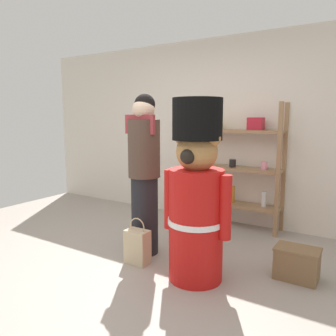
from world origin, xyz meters
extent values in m
plane|color=#9E9389|center=(0.00, 0.00, 0.00)|extent=(6.40, 6.40, 0.00)
cube|color=silver|center=(0.00, 2.20, 1.30)|extent=(6.40, 0.12, 2.60)
cube|color=#93704C|center=(-0.27, 1.83, 0.84)|extent=(0.05, 0.05, 1.68)
cube|color=#93704C|center=(1.00, 1.83, 0.84)|extent=(0.05, 0.05, 1.68)
cube|color=#93704C|center=(-0.27, 2.13, 0.84)|extent=(0.05, 0.05, 1.68)
cube|color=#93704C|center=(1.00, 2.13, 0.84)|extent=(0.05, 0.05, 1.68)
cube|color=#93704C|center=(0.37, 1.98, 0.30)|extent=(1.27, 0.30, 0.04)
cube|color=#93704C|center=(0.37, 1.98, 0.81)|extent=(1.27, 0.30, 0.04)
cube|color=#93704C|center=(0.37, 1.98, 1.31)|extent=(1.27, 0.30, 0.04)
cylinder|color=white|center=(-0.06, 1.96, 0.87)|extent=(0.08, 0.08, 0.09)
cylinder|color=black|center=(0.37, 1.94, 0.88)|extent=(0.09, 0.09, 0.11)
cylinder|color=pink|center=(0.79, 1.95, 0.88)|extent=(0.08, 0.08, 0.10)
cylinder|color=#596B33|center=(-0.06, 1.97, 0.43)|extent=(0.08, 0.08, 0.22)
cylinder|color=#B27226|center=(0.37, 1.99, 0.44)|extent=(0.06, 0.06, 0.23)
cylinder|color=silver|center=(0.79, 2.01, 0.43)|extent=(0.06, 0.06, 0.20)
cube|color=gold|center=(0.08, 1.98, 1.40)|extent=(0.14, 0.11, 0.13)
cube|color=#B21E2D|center=(0.65, 1.98, 1.41)|extent=(0.19, 0.15, 0.16)
cylinder|color=red|center=(0.66, 0.32, 0.52)|extent=(0.50, 0.50, 1.03)
cylinder|color=white|center=(0.66, 0.32, 0.56)|extent=(0.52, 0.52, 0.05)
sphere|color=#AB7944|center=(0.66, 0.32, 1.19)|extent=(0.37, 0.37, 0.37)
sphere|color=#AB7944|center=(0.50, 0.32, 1.31)|extent=(0.13, 0.13, 0.13)
sphere|color=#AB7944|center=(0.82, 0.32, 1.31)|extent=(0.13, 0.13, 0.13)
cylinder|color=black|center=(0.66, 0.32, 1.48)|extent=(0.44, 0.44, 0.37)
cylinder|color=red|center=(0.38, 0.32, 0.72)|extent=(0.11, 0.11, 0.57)
cylinder|color=red|center=(0.94, 0.32, 0.72)|extent=(0.11, 0.11, 0.57)
sphere|color=black|center=(0.66, 0.16, 1.16)|extent=(0.13, 0.13, 0.13)
cylinder|color=black|center=(-0.10, 0.56, 0.43)|extent=(0.29, 0.29, 0.86)
cylinder|color=#4C382D|center=(-0.10, 0.56, 1.16)|extent=(0.34, 0.34, 0.61)
sphere|color=beige|center=(-0.10, 0.56, 1.58)|extent=(0.23, 0.23, 0.23)
cube|color=#993338|center=(-0.10, 0.49, 1.42)|extent=(0.36, 0.04, 0.20)
sphere|color=black|center=(-0.10, 0.58, 1.63)|extent=(0.22, 0.22, 0.22)
cube|color=#C1AD89|center=(0.00, 0.29, 0.18)|extent=(0.25, 0.16, 0.35)
torus|color=#C1AD89|center=(0.00, 0.29, 0.39)|extent=(0.18, 0.01, 0.18)
cube|color=brown|center=(1.46, 0.82, 0.14)|extent=(0.38, 0.25, 0.28)
cube|color=brown|center=(1.46, 0.82, 0.29)|extent=(0.39, 0.27, 0.02)
camera|label=1|loc=(2.01, -2.29, 1.49)|focal=35.57mm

